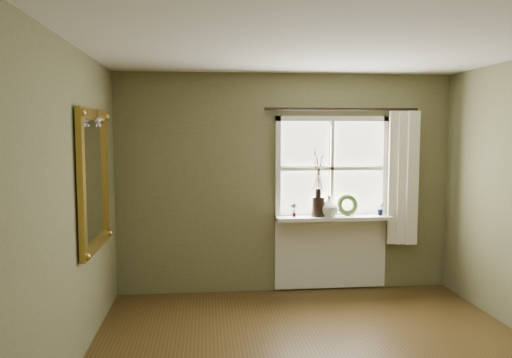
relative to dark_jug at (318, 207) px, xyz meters
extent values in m
plane|color=silver|center=(-0.36, -2.12, 1.56)|extent=(4.50, 4.50, 0.00)
cube|color=#6A6945|center=(-0.36, 0.18, 0.26)|extent=(4.00, 0.10, 2.60)
cube|color=#6A6945|center=(-2.41, -2.12, 0.26)|extent=(0.10, 4.50, 2.60)
cube|color=white|center=(0.19, 0.10, -0.15)|extent=(1.36, 0.06, 0.06)
cube|color=white|center=(0.19, 0.10, 1.03)|extent=(1.36, 0.06, 0.06)
cube|color=white|center=(-0.46, 0.10, 0.44)|extent=(0.06, 0.06, 1.24)
cube|color=white|center=(0.84, 0.10, 0.44)|extent=(0.06, 0.06, 1.24)
cube|color=white|center=(0.19, 0.10, 0.44)|extent=(1.24, 0.05, 0.04)
cube|color=white|center=(0.19, 0.10, 0.44)|extent=(0.04, 0.05, 1.12)
cube|color=white|center=(-0.14, 0.12, 0.74)|extent=(0.59, 0.01, 0.53)
cube|color=white|center=(0.51, 0.12, 0.74)|extent=(0.59, 0.01, 0.53)
cube|color=white|center=(-0.14, 0.12, 0.15)|extent=(0.59, 0.01, 0.53)
cube|color=white|center=(0.51, 0.12, 0.15)|extent=(0.59, 0.01, 0.53)
cube|color=white|center=(0.19, 0.00, -0.14)|extent=(1.36, 0.26, 0.04)
cube|color=white|center=(0.19, 0.11, -0.58)|extent=(1.36, 0.04, 0.88)
cylinder|color=black|center=(0.00, 0.00, 0.00)|extent=(0.19, 0.19, 0.23)
imported|color=silver|center=(0.13, 0.00, 0.01)|extent=(0.27, 0.27, 0.24)
torus|color=#354B21|center=(0.37, 0.04, -0.02)|extent=(0.26, 0.11, 0.26)
imported|color=#354B21|center=(-0.29, 0.00, -0.04)|extent=(0.10, 0.08, 0.16)
imported|color=#354B21|center=(0.77, 0.00, -0.04)|extent=(0.11, 0.10, 0.16)
cube|color=white|center=(1.03, 0.01, 0.33)|extent=(0.36, 0.12, 1.59)
cylinder|color=black|center=(0.29, 0.05, 1.14)|extent=(1.84, 0.03, 0.03)
cube|color=white|center=(-2.33, -1.06, 0.43)|extent=(0.02, 0.89, 1.10)
cube|color=olive|center=(-2.32, -1.06, 1.03)|extent=(0.05, 1.07, 0.09)
cube|color=olive|center=(-2.32, -1.06, -0.16)|extent=(0.05, 1.07, 0.09)
cube|color=olive|center=(-2.32, -1.55, 0.43)|extent=(0.05, 0.09, 1.10)
cube|color=olive|center=(-2.32, -0.57, 0.43)|extent=(0.05, 0.09, 1.10)
sphere|color=silver|center=(-2.27, -1.09, 0.97)|extent=(0.04, 0.04, 0.04)
sphere|color=silver|center=(-2.27, -1.06, 0.93)|extent=(0.04, 0.04, 0.04)
sphere|color=silver|center=(-2.27, -1.03, 0.98)|extent=(0.04, 0.04, 0.04)
camera|label=1|loc=(-1.31, -5.72, 0.86)|focal=35.00mm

